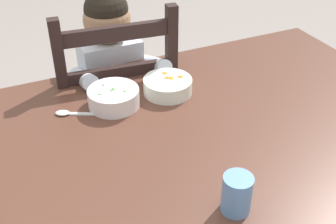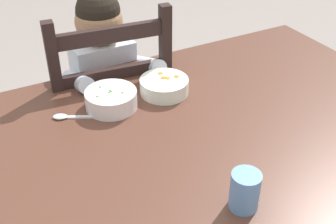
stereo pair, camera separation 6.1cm
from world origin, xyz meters
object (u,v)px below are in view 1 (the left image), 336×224
at_px(child_figure, 114,76).
at_px(bowl_of_peas, 114,97).
at_px(drinking_cup, 237,194).
at_px(dining_table, 183,162).
at_px(dining_chair, 115,115).
at_px(bowl_of_carrots, 168,86).
at_px(spoon, 69,113).

relative_size(child_figure, bowl_of_peas, 6.15).
relative_size(child_figure, drinking_cup, 10.21).
xyz_separation_m(dining_table, bowl_of_peas, (-0.12, 0.24, 0.11)).
bearing_deg(drinking_cup, dining_chair, 91.73).
relative_size(dining_table, drinking_cup, 16.46).
relative_size(dining_chair, child_figure, 0.97).
bearing_deg(child_figure, drinking_cup, -88.61).
relative_size(bowl_of_carrots, spoon, 1.19).
bearing_deg(dining_chair, dining_table, -86.47).
height_order(dining_chair, drinking_cup, dining_chair).
relative_size(dining_chair, drinking_cup, 9.93).
bearing_deg(bowl_of_peas, drinking_cup, -78.06).
distance_m(child_figure, drinking_cup, 0.82).
xyz_separation_m(dining_table, child_figure, (-0.03, 0.54, 0.01)).
bearing_deg(bowl_of_peas, child_figure, 72.70).
xyz_separation_m(dining_chair, bowl_of_carrots, (0.10, -0.30, 0.27)).
distance_m(dining_table, child_figure, 0.54).
xyz_separation_m(dining_table, spoon, (-0.26, 0.25, 0.09)).
height_order(dining_chair, bowl_of_carrots, dining_chair).
relative_size(bowl_of_peas, bowl_of_carrots, 1.01).
relative_size(dining_table, bowl_of_carrots, 9.98).
xyz_separation_m(dining_chair, child_figure, (0.01, -0.01, 0.18)).
bearing_deg(child_figure, bowl_of_carrots, -72.69).
height_order(dining_chair, bowl_of_peas, dining_chair).
xyz_separation_m(bowl_of_peas, spoon, (-0.14, 0.01, -0.03)).
relative_size(child_figure, spoon, 7.39).
relative_size(dining_table, dining_chair, 1.66).
bearing_deg(bowl_of_carrots, spoon, 178.58).
height_order(child_figure, bowl_of_carrots, child_figure).
distance_m(child_figure, spoon, 0.37).
distance_m(dining_chair, child_figure, 0.18).
relative_size(bowl_of_carrots, drinking_cup, 1.65).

